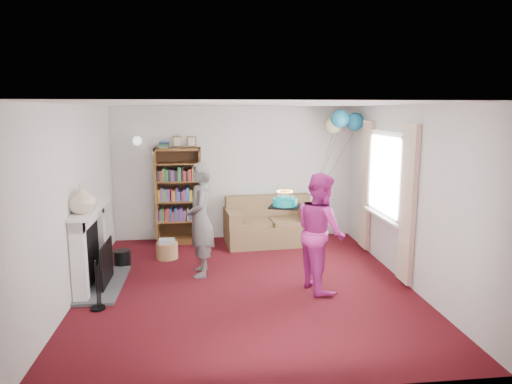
{
  "coord_description": "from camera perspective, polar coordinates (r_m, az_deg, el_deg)",
  "views": [
    {
      "loc": [
        -0.56,
        -6.05,
        2.42
      ],
      "look_at": [
        0.2,
        0.6,
        1.22
      ],
      "focal_mm": 32.0,
      "sensor_mm": 36.0,
      "label": 1
    }
  ],
  "objects": [
    {
      "name": "balloons",
      "position": [
        8.33,
        10.8,
        8.62
      ],
      "size": [
        0.99,
        0.7,
        1.79
      ],
      "color": "#3F3F3F",
      "rests_on": "ground"
    },
    {
      "name": "bookcase",
      "position": [
        8.51,
        -9.62,
        -0.5
      ],
      "size": [
        0.83,
        0.42,
        1.96
      ],
      "color": "#472B14",
      "rests_on": "ground"
    },
    {
      "name": "wall_left",
      "position": [
        6.39,
        -21.83,
        -1.11
      ],
      "size": [
        0.02,
        5.0,
        2.5
      ],
      "primitive_type": "cube",
      "color": "silver",
      "rests_on": "ground"
    },
    {
      "name": "mantel_vase",
      "position": [
        6.2,
        -20.98,
        -0.8
      ],
      "size": [
        0.4,
        0.4,
        0.37
      ],
      "primitive_type": "imported",
      "rotation": [
        0.0,
        0.0,
        0.13
      ],
      "color": "beige",
      "rests_on": "fireplace"
    },
    {
      "name": "ceiling",
      "position": [
        6.07,
        -1.26,
        10.97
      ],
      "size": [
        4.5,
        5.0,
        0.01
      ],
      "primitive_type": "cube",
      "color": "white",
      "rests_on": "wall_back"
    },
    {
      "name": "wall_back",
      "position": [
        8.66,
        -2.74,
        2.39
      ],
      "size": [
        4.5,
        0.02,
        2.5
      ],
      "primitive_type": "cube",
      "color": "silver",
      "rests_on": "ground"
    },
    {
      "name": "wall_sconce",
      "position": [
        8.51,
        -14.62,
        6.22
      ],
      "size": [
        0.16,
        0.23,
        0.16
      ],
      "color": "gold",
      "rests_on": "ground"
    },
    {
      "name": "ground",
      "position": [
        6.54,
        -1.17,
        -11.55
      ],
      "size": [
        5.0,
        5.0,
        0.0
      ],
      "primitive_type": "plane",
      "color": "#330807",
      "rests_on": "ground"
    },
    {
      "name": "fireplace",
      "position": [
        6.7,
        -19.56,
        -6.97
      ],
      "size": [
        0.55,
        1.8,
        1.12
      ],
      "color": "#3F3F42",
      "rests_on": "ground"
    },
    {
      "name": "person_magenta",
      "position": [
        6.25,
        8.06,
        -4.92
      ],
      "size": [
        0.75,
        0.89,
        1.61
      ],
      "primitive_type": "imported",
      "rotation": [
        0.0,
        0.0,
        1.77
      ],
      "color": "#B52480",
      "rests_on": "ground"
    },
    {
      "name": "window_bay",
      "position": [
        7.3,
        15.84,
        0.19
      ],
      "size": [
        0.14,
        2.02,
        2.2
      ],
      "color": "white",
      "rests_on": "ground"
    },
    {
      "name": "birthday_cake",
      "position": [
        6.17,
        3.62,
        -1.27
      ],
      "size": [
        0.39,
        0.39,
        0.22
      ],
      "rotation": [
        0.0,
        0.0,
        -0.35
      ],
      "color": "black",
      "rests_on": "ground"
    },
    {
      "name": "wicker_basket",
      "position": [
        7.74,
        -11.06,
        -7.09
      ],
      "size": [
        0.36,
        0.36,
        0.33
      ],
      "rotation": [
        0.0,
        0.0,
        0.05
      ],
      "color": "#A5754D",
      "rests_on": "ground"
    },
    {
      "name": "person_striped",
      "position": [
        6.74,
        -6.96,
        -3.44
      ],
      "size": [
        0.41,
        0.62,
        1.68
      ],
      "primitive_type": "imported",
      "rotation": [
        0.0,
        0.0,
        -1.55
      ],
      "color": "black",
      "rests_on": "ground"
    },
    {
      "name": "sofa",
      "position": [
        8.46,
        1.68,
        -4.18
      ],
      "size": [
        1.6,
        0.85,
        0.85
      ],
      "rotation": [
        0.0,
        0.0,
        0.09
      ],
      "color": "brown",
      "rests_on": "ground"
    },
    {
      "name": "wall_right",
      "position": [
        6.77,
        18.19,
        -0.29
      ],
      "size": [
        0.02,
        5.0,
        2.5
      ],
      "primitive_type": "cube",
      "color": "silver",
      "rests_on": "ground"
    }
  ]
}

